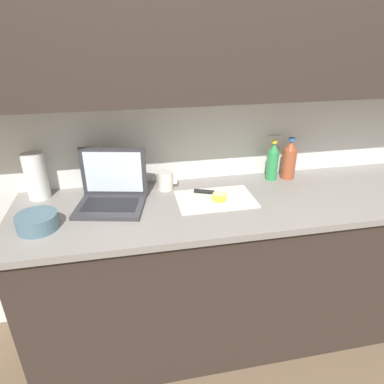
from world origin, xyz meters
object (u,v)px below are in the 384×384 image
Objects in this scene: bowl_white at (37,222)px; knife at (209,192)px; lemon_half_cut at (219,197)px; bottle_green_soda at (289,160)px; cutting_board at (215,199)px; bottle_oil_tall at (273,162)px; laptop at (112,192)px; paper_towel_roll at (36,176)px; measuring_cup at (165,181)px.

knife is at bearing 11.94° from bowl_white.
bowl_white is (-0.88, -0.10, 0.01)m from lemon_half_cut.
bottle_green_soda is (0.52, 0.14, 0.10)m from knife.
bowl_white is at bearing -172.17° from cutting_board.
bottle_oil_tall is (0.42, 0.14, 0.09)m from knife.
laptop is 0.41m from paper_towel_roll.
bowl_white is at bearing -138.64° from laptop.
knife is (-0.02, 0.06, 0.01)m from cutting_board.
paper_towel_roll is at bearing 171.24° from laptop.
measuring_cup reaches higher than lemon_half_cut.
lemon_half_cut is at bearing 3.26° from laptop.
cutting_board is 2.23× the size of bowl_white.
knife is 0.99× the size of paper_towel_roll.
cutting_board is 1.63× the size of bottle_green_soda.
measuring_cup is at bearing 142.43° from cutting_board.
measuring_cup is (-0.74, -0.01, -0.06)m from bottle_green_soda.
knife is at bearing 11.81° from laptop.
measuring_cup is (-0.22, 0.13, 0.03)m from knife.
laptop is 2.11× the size of bowl_white.
paper_towel_roll reaches higher than cutting_board.
bottle_oil_tall is at bearing -0.63° from paper_towel_roll.
measuring_cup reaches higher than knife.
knife is 3.40× the size of lemon_half_cut.
laptop is 1.55× the size of paper_towel_roll.
lemon_half_cut is at bearing -155.55° from bottle_green_soda.
bowl_white is (-0.62, -0.30, -0.01)m from measuring_cup.
cutting_board is 0.06m from knife.
bottle_green_soda is 0.74m from measuring_cup.
bottle_green_soda is 2.27× the size of measuring_cup.
cutting_board is at bearing -153.45° from bottle_oil_tall.
measuring_cup is (-0.64, -0.01, -0.06)m from bottle_oil_tall.
bottle_green_soda is at bearing 0.00° from bottle_oil_tall.
laptop reaches higher than bottle_green_soda.
knife is at bearing 112.19° from lemon_half_cut.
lemon_half_cut reaches higher than cutting_board.
paper_towel_roll is at bearing 179.42° from bottle_green_soda.
bottle_green_soda is 1.03× the size of bottle_oil_tall.
laptop is 0.38m from bowl_white.
bottle_green_soda reaches higher than bowl_white.
bottle_oil_tall is at bearing 180.00° from bottle_green_soda.
bowl_white reaches higher than lemon_half_cut.
bottle_green_soda reaches higher than cutting_board.
laptop reaches higher than cutting_board.
laptop reaches higher than lemon_half_cut.
measuring_cup is at bearing 26.03° from bowl_white.
bottle_green_soda is 1.40m from bowl_white.
measuring_cup is 0.60× the size of bowl_white.
bottle_oil_tall is 0.64m from measuring_cup.
knife is (0.51, -0.00, -0.05)m from laptop.
laptop is at bearing -157.52° from measuring_cup.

